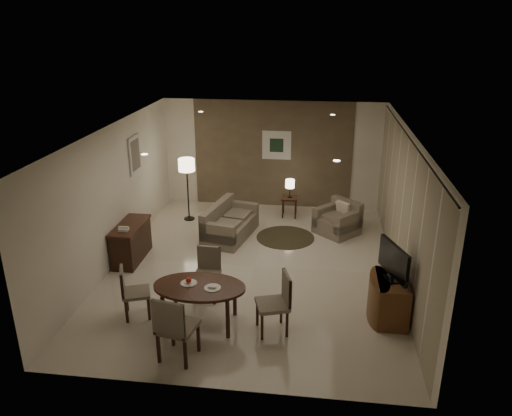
# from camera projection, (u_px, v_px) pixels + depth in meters

# --- Properties ---
(room_shell) EXTENTS (5.50, 7.00, 2.70)m
(room_shell) POSITION_uv_depth(u_px,v_px,m) (257.00, 195.00, 9.68)
(room_shell) COLOR beige
(room_shell) RESTS_ON ground
(taupe_accent) EXTENTS (3.96, 0.03, 2.70)m
(taupe_accent) POSITION_uv_depth(u_px,v_px,m) (273.00, 155.00, 12.54)
(taupe_accent) COLOR brown
(taupe_accent) RESTS_ON wall_back
(curtain_wall) EXTENTS (0.08, 6.70, 2.58)m
(curtain_wall) POSITION_uv_depth(u_px,v_px,m) (402.00, 210.00, 9.00)
(curtain_wall) COLOR #B9AF90
(curtain_wall) RESTS_ON wall_right
(curtain_rod) EXTENTS (0.03, 6.80, 0.03)m
(curtain_rod) POSITION_uv_depth(u_px,v_px,m) (410.00, 138.00, 8.53)
(curtain_rod) COLOR black
(curtain_rod) RESTS_ON wall_right
(art_back_frame) EXTENTS (0.72, 0.03, 0.72)m
(art_back_frame) POSITION_uv_depth(u_px,v_px,m) (277.00, 145.00, 12.42)
(art_back_frame) COLOR silver
(art_back_frame) RESTS_ON wall_back
(art_back_canvas) EXTENTS (0.34, 0.01, 0.34)m
(art_back_canvas) POSITION_uv_depth(u_px,v_px,m) (277.00, 145.00, 12.40)
(art_back_canvas) COLOR #1A301E
(art_back_canvas) RESTS_ON wall_back
(art_left_frame) EXTENTS (0.03, 0.60, 0.80)m
(art_left_frame) POSITION_uv_depth(u_px,v_px,m) (135.00, 155.00, 10.57)
(art_left_frame) COLOR silver
(art_left_frame) RESTS_ON wall_left
(art_left_canvas) EXTENTS (0.01, 0.46, 0.64)m
(art_left_canvas) POSITION_uv_depth(u_px,v_px,m) (136.00, 155.00, 10.57)
(art_left_canvas) COLOR gray
(art_left_canvas) RESTS_ON wall_left
(downlight_nl) EXTENTS (0.10, 0.10, 0.01)m
(downlight_nl) POSITION_uv_depth(u_px,v_px,m) (144.00, 154.00, 7.33)
(downlight_nl) COLOR white
(downlight_nl) RESTS_ON ceiling
(downlight_nr) EXTENTS (0.10, 0.10, 0.01)m
(downlight_nr) POSITION_uv_depth(u_px,v_px,m) (337.00, 161.00, 7.00)
(downlight_nr) COLOR white
(downlight_nr) RESTS_ON ceiling
(downlight_fl) EXTENTS (0.10, 0.10, 0.01)m
(downlight_fl) POSITION_uv_depth(u_px,v_px,m) (201.00, 112.00, 10.67)
(downlight_fl) COLOR white
(downlight_fl) RESTS_ON ceiling
(downlight_fr) EXTENTS (0.10, 0.10, 0.01)m
(downlight_fr) POSITION_uv_depth(u_px,v_px,m) (333.00, 115.00, 10.34)
(downlight_fr) COLOR white
(downlight_fr) RESTS_ON ceiling
(console_desk) EXTENTS (0.48, 1.20, 0.75)m
(console_desk) POSITION_uv_depth(u_px,v_px,m) (131.00, 242.00, 9.95)
(console_desk) COLOR #442716
(console_desk) RESTS_ON floor
(telephone) EXTENTS (0.20, 0.14, 0.09)m
(telephone) POSITION_uv_depth(u_px,v_px,m) (124.00, 228.00, 9.52)
(telephone) COLOR white
(telephone) RESTS_ON console_desk
(tv_cabinet) EXTENTS (0.48, 0.90, 0.70)m
(tv_cabinet) POSITION_uv_depth(u_px,v_px,m) (391.00, 299.00, 7.99)
(tv_cabinet) COLOR brown
(tv_cabinet) RESTS_ON floor
(flat_tv) EXTENTS (0.36, 0.85, 0.60)m
(flat_tv) POSITION_uv_depth(u_px,v_px,m) (394.00, 261.00, 7.75)
(flat_tv) COLOR black
(flat_tv) RESTS_ON tv_cabinet
(dining_table) EXTENTS (1.45, 0.91, 0.68)m
(dining_table) POSITION_uv_depth(u_px,v_px,m) (200.00, 305.00, 7.84)
(dining_table) COLOR #442716
(dining_table) RESTS_ON floor
(chair_near) EXTENTS (0.60, 0.60, 1.04)m
(chair_near) POSITION_uv_depth(u_px,v_px,m) (178.00, 326.00, 6.99)
(chair_near) COLOR #776B5B
(chair_near) RESTS_ON floor
(chair_far) EXTENTS (0.45, 0.45, 0.89)m
(chair_far) POSITION_uv_depth(u_px,v_px,m) (206.00, 275.00, 8.53)
(chair_far) COLOR #776B5B
(chair_far) RESTS_ON floor
(chair_left) EXTENTS (0.54, 0.54, 0.87)m
(chair_left) POSITION_uv_depth(u_px,v_px,m) (136.00, 292.00, 8.02)
(chair_left) COLOR #776B5B
(chair_left) RESTS_ON floor
(chair_right) EXTENTS (0.59, 0.59, 0.96)m
(chair_right) POSITION_uv_depth(u_px,v_px,m) (272.00, 304.00, 7.60)
(chair_right) COLOR #776B5B
(chair_right) RESTS_ON floor
(plate_a) EXTENTS (0.26, 0.26, 0.02)m
(plate_a) POSITION_uv_depth(u_px,v_px,m) (189.00, 283.00, 7.78)
(plate_a) COLOR white
(plate_a) RESTS_ON dining_table
(plate_b) EXTENTS (0.26, 0.26, 0.02)m
(plate_b) POSITION_uv_depth(u_px,v_px,m) (213.00, 288.00, 7.64)
(plate_b) COLOR white
(plate_b) RESTS_ON dining_table
(fruit_apple) EXTENTS (0.09, 0.09, 0.09)m
(fruit_apple) POSITION_uv_depth(u_px,v_px,m) (189.00, 280.00, 7.77)
(fruit_apple) COLOR red
(fruit_apple) RESTS_ON plate_a
(napkin) EXTENTS (0.12, 0.08, 0.03)m
(napkin) POSITION_uv_depth(u_px,v_px,m) (212.00, 287.00, 7.64)
(napkin) COLOR white
(napkin) RESTS_ON plate_b
(round_rug) EXTENTS (1.28, 1.28, 0.01)m
(round_rug) POSITION_uv_depth(u_px,v_px,m) (285.00, 237.00, 11.07)
(round_rug) COLOR #443A26
(round_rug) RESTS_ON floor
(sofa) EXTENTS (1.70, 1.10, 0.74)m
(sofa) POSITION_uv_depth(u_px,v_px,m) (230.00, 221.00, 10.99)
(sofa) COLOR #776B5B
(sofa) RESTS_ON floor
(armchair) EXTENTS (1.14, 1.14, 0.74)m
(armchair) POSITION_uv_depth(u_px,v_px,m) (337.00, 218.00, 11.17)
(armchair) COLOR #776B5B
(armchair) RESTS_ON floor
(side_table) EXTENTS (0.38, 0.38, 0.49)m
(side_table) POSITION_uv_depth(u_px,v_px,m) (289.00, 207.00, 12.19)
(side_table) COLOR black
(side_table) RESTS_ON floor
(table_lamp) EXTENTS (0.22, 0.22, 0.50)m
(table_lamp) POSITION_uv_depth(u_px,v_px,m) (290.00, 188.00, 12.02)
(table_lamp) COLOR #FFEAC1
(table_lamp) RESTS_ON side_table
(floor_lamp) EXTENTS (0.38, 0.38, 1.51)m
(floor_lamp) POSITION_uv_depth(u_px,v_px,m) (188.00, 190.00, 11.82)
(floor_lamp) COLOR #FFE5B7
(floor_lamp) RESTS_ON floor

